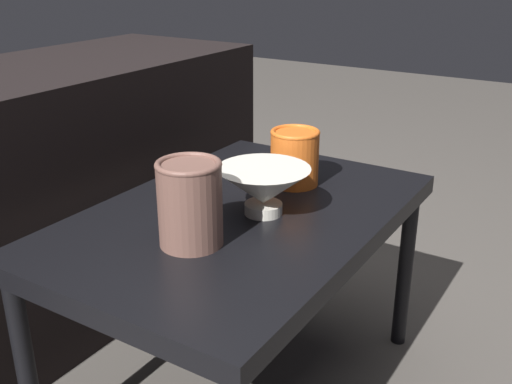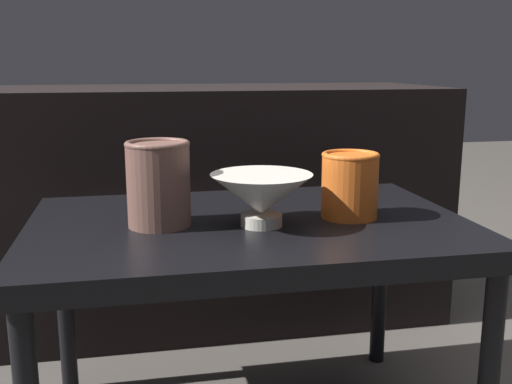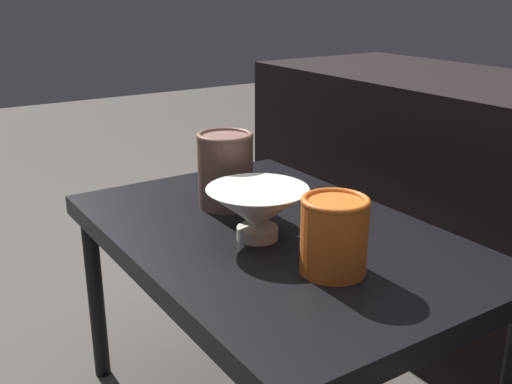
% 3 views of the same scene
% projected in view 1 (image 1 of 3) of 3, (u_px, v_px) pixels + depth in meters
% --- Properties ---
extents(table, '(0.82, 0.54, 0.45)m').
position_uv_depth(table, '(241.00, 231.00, 1.22)').
color(table, black).
rests_on(table, ground_plane).
extents(couch_backdrop, '(1.33, 0.50, 0.67)m').
position_uv_depth(couch_backdrop, '(37.00, 199.00, 1.56)').
color(couch_backdrop, black).
rests_on(couch_backdrop, ground_plane).
extents(bowl, '(0.18, 0.18, 0.10)m').
position_uv_depth(bowl, '(264.00, 187.00, 1.17)').
color(bowl, silver).
rests_on(bowl, table).
extents(vase_textured_left, '(0.12, 0.12, 0.16)m').
position_uv_depth(vase_textured_left, '(190.00, 202.00, 1.04)').
color(vase_textured_left, brown).
rests_on(vase_textured_left, table).
extents(vase_colorful_right, '(0.11, 0.11, 0.13)m').
position_uv_depth(vase_colorful_right, '(295.00, 156.00, 1.32)').
color(vase_colorful_right, orange).
rests_on(vase_colorful_right, table).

